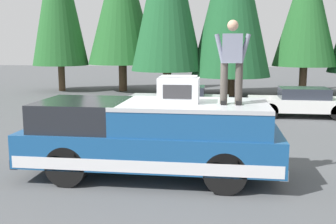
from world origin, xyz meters
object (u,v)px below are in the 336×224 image
object	(u,v)px
pickup_truck	(152,137)
parked_car_silver	(180,100)
person_on_truck_bed	(232,60)
parked_car_white	(301,102)
compressor_unit	(179,89)

from	to	relation	value
pickup_truck	parked_car_silver	size ratio (longest dim) A/B	1.35
person_on_truck_bed	parked_car_white	xyz separation A→B (m)	(8.29, -2.97, -1.97)
pickup_truck	parked_car_silver	world-z (taller)	pickup_truck
pickup_truck	parked_car_silver	bearing A→B (deg)	1.81
parked_car_white	parked_car_silver	distance (m)	4.91
compressor_unit	person_on_truck_bed	xyz separation A→B (m)	(-0.12, -1.09, 0.62)
compressor_unit	parked_car_white	distance (m)	9.22
compressor_unit	parked_car_silver	xyz separation A→B (m)	(8.18, 0.85, -1.35)
pickup_truck	compressor_unit	xyz separation A→B (m)	(-0.02, -0.59, 1.05)
pickup_truck	parked_car_white	world-z (taller)	pickup_truck
parked_car_white	compressor_unit	bearing A→B (deg)	153.60
person_on_truck_bed	parked_car_silver	bearing A→B (deg)	13.14
parked_car_white	pickup_truck	bearing A→B (deg)	150.29
pickup_truck	person_on_truck_bed	xyz separation A→B (m)	(-0.14, -1.68, 1.68)
parked_car_silver	pickup_truck	bearing A→B (deg)	-178.19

